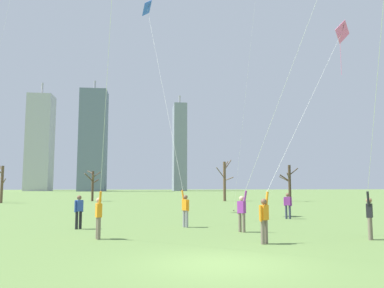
% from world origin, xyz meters
% --- Properties ---
extents(ground_plane, '(400.00, 400.00, 0.00)m').
position_xyz_m(ground_plane, '(0.00, 0.00, 0.00)').
color(ground_plane, '#5B7A3D').
extents(kite_flyer_far_back_teal, '(4.80, 5.79, 16.08)m').
position_xyz_m(kite_flyer_far_back_teal, '(3.58, 5.47, 4.92)').
color(kite_flyer_far_back_teal, '#726656').
rests_on(kite_flyer_far_back_teal, ground).
extents(kite_flyer_foreground_left_white, '(2.03, 10.28, 20.24)m').
position_xyz_m(kite_flyer_foreground_left_white, '(-3.36, 2.76, 5.94)').
color(kite_flyer_foreground_left_white, '#726656').
rests_on(kite_flyer_foreground_left_white, ground).
extents(kite_flyer_midfield_center_blue, '(2.60, 7.98, 15.51)m').
position_xyz_m(kite_flyer_midfield_center_blue, '(-0.45, 10.76, 4.23)').
color(kite_flyer_midfield_center_blue, gray).
rests_on(kite_flyer_midfield_center_blue, ground).
extents(kite_flyer_midfield_left_yellow, '(3.92, 7.31, 8.90)m').
position_xyz_m(kite_flyer_midfield_left_yellow, '(6.22, 2.77, 2.11)').
color(kite_flyer_midfield_left_yellow, '#726656').
rests_on(kite_flyer_midfield_left_yellow, ground).
extents(kite_flyer_foreground_right_pink, '(7.54, 6.58, 11.49)m').
position_xyz_m(kite_flyer_foreground_right_pink, '(3.79, 4.63, 3.10)').
color(kite_flyer_foreground_right_pink, '#726656').
rests_on(kite_flyer_foreground_right_pink, ground).
extents(bystander_strolling_midfield, '(0.38, 0.40, 1.62)m').
position_xyz_m(bystander_strolling_midfield, '(-5.18, 8.96, 0.90)').
color(bystander_strolling_midfield, black).
rests_on(bystander_strolling_midfield, ground).
extents(bystander_far_off_by_trees, '(0.46, 0.34, 1.62)m').
position_xyz_m(bystander_far_off_by_trees, '(6.99, 13.18, 0.90)').
color(bystander_far_off_by_trees, '#33384C').
rests_on(bystander_far_off_by_trees, ground).
extents(bare_tree_right_of_center, '(2.69, 2.83, 4.88)m').
position_xyz_m(bare_tree_right_of_center, '(17.33, 39.44, 2.64)').
color(bare_tree_right_of_center, '#423326').
rests_on(bare_tree_right_of_center, ground).
extents(bare_tree_far_right_edge, '(2.33, 1.61, 4.80)m').
position_xyz_m(bare_tree_far_right_edge, '(-19.36, 38.57, 2.53)').
color(bare_tree_far_right_edge, brown).
rests_on(bare_tree_far_right_edge, ground).
extents(bare_tree_leftmost, '(1.93, 2.97, 4.18)m').
position_xyz_m(bare_tree_leftmost, '(-9.13, 43.09, 2.37)').
color(bare_tree_leftmost, '#4C3828').
rests_on(bare_tree_leftmost, ground).
extents(bare_tree_left_of_center, '(2.58, 3.00, 5.73)m').
position_xyz_m(bare_tree_left_of_center, '(8.81, 41.23, 2.97)').
color(bare_tree_left_of_center, brown).
rests_on(bare_tree_left_of_center, ground).
extents(skyline_mid_tower_left, '(9.87, 9.90, 42.71)m').
position_xyz_m(skyline_mid_tower_left, '(-22.03, 137.96, 19.34)').
color(skyline_mid_tower_left, slate).
rests_on(skyline_mid_tower_left, ground).
extents(skyline_wide_slab, '(5.27, 11.50, 39.95)m').
position_xyz_m(skyline_wide_slab, '(11.87, 146.97, 17.91)').
color(skyline_wide_slab, gray).
rests_on(skyline_wide_slab, ground).
extents(skyline_tall_tower, '(9.51, 9.47, 44.56)m').
position_xyz_m(skyline_tall_tower, '(-44.98, 150.62, 19.64)').
color(skyline_tall_tower, '#B2B2B7').
rests_on(skyline_tall_tower, ground).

